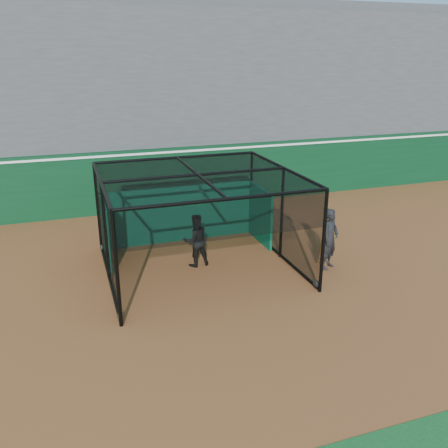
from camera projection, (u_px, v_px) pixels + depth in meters
name	position (u px, v px, depth m)	size (l,w,h in m)	color
ground	(245.00, 299.00, 12.33)	(120.00, 120.00, 0.00)	brown
outfield_wall	(170.00, 177.00, 19.47)	(50.00, 0.50, 2.50)	#09351A
grandstand	(149.00, 90.00, 21.76)	(50.00, 7.85, 8.95)	#4C4C4F
batting_cage	(199.00, 223.00, 13.69)	(5.37, 5.07, 2.85)	black
batter	(196.00, 240.00, 14.09)	(0.78, 0.61, 1.61)	black
on_deck_player	(330.00, 239.00, 13.88)	(0.80, 0.73, 1.84)	black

